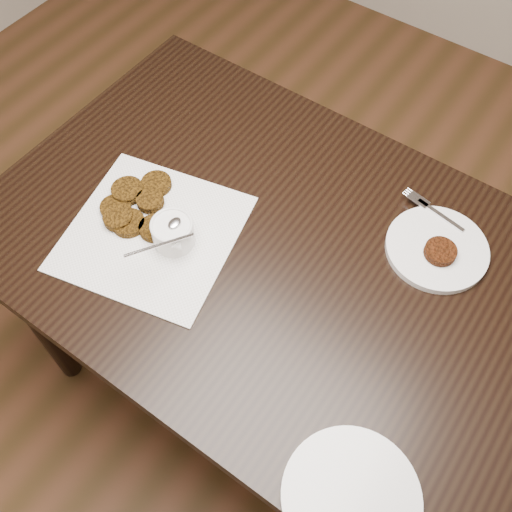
{
  "coord_description": "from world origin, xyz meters",
  "views": [
    {
      "loc": [
        0.37,
        -0.41,
        1.74
      ],
      "look_at": [
        0.02,
        0.08,
        0.8
      ],
      "focal_mm": 40.83,
      "sensor_mm": 36.0,
      "label": 1
    }
  ],
  "objects_px": {
    "napkin": "(153,233)",
    "plate_empty": "(351,497)",
    "sauce_ramekin": "(171,224)",
    "plate_with_patty": "(438,246)",
    "table": "(280,332)"
  },
  "relations": [
    {
      "from": "napkin",
      "to": "plate_empty",
      "type": "height_order",
      "value": "plate_empty"
    },
    {
      "from": "napkin",
      "to": "plate_with_patty",
      "type": "bearing_deg",
      "value": 31.23
    },
    {
      "from": "napkin",
      "to": "plate_empty",
      "type": "bearing_deg",
      "value": -19.31
    },
    {
      "from": "sauce_ramekin",
      "to": "plate_empty",
      "type": "bearing_deg",
      "value": -21.93
    },
    {
      "from": "table",
      "to": "plate_empty",
      "type": "xyz_separation_m",
      "value": [
        0.34,
        -0.33,
        0.38
      ]
    },
    {
      "from": "table",
      "to": "plate_empty",
      "type": "bearing_deg",
      "value": -43.71
    },
    {
      "from": "napkin",
      "to": "plate_empty",
      "type": "distance_m",
      "value": 0.63
    },
    {
      "from": "napkin",
      "to": "sauce_ramekin",
      "type": "xyz_separation_m",
      "value": [
        0.05,
        0.01,
        0.06
      ]
    },
    {
      "from": "table",
      "to": "sauce_ramekin",
      "type": "xyz_separation_m",
      "value": [
        -0.2,
        -0.11,
        0.44
      ]
    },
    {
      "from": "table",
      "to": "plate_with_patty",
      "type": "xyz_separation_m",
      "value": [
        0.25,
        0.18,
        0.39
      ]
    },
    {
      "from": "napkin",
      "to": "plate_with_patty",
      "type": "xyz_separation_m",
      "value": [
        0.5,
        0.3,
        0.01
      ]
    },
    {
      "from": "sauce_ramekin",
      "to": "plate_with_patty",
      "type": "xyz_separation_m",
      "value": [
        0.45,
        0.29,
        -0.05
      ]
    },
    {
      "from": "table",
      "to": "napkin",
      "type": "xyz_separation_m",
      "value": [
        -0.25,
        -0.12,
        0.38
      ]
    },
    {
      "from": "sauce_ramekin",
      "to": "plate_with_patty",
      "type": "height_order",
      "value": "sauce_ramekin"
    },
    {
      "from": "sauce_ramekin",
      "to": "plate_empty",
      "type": "height_order",
      "value": "sauce_ramekin"
    }
  ]
}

